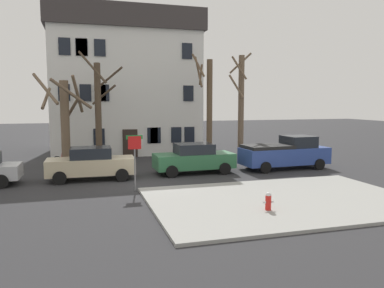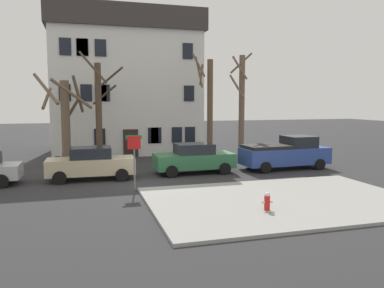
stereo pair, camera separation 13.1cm
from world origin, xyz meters
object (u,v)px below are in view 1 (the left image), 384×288
at_px(fire_hydrant, 268,201).
at_px(tree_bare_end, 241,104).
at_px(car_green_sedan, 194,158).
at_px(car_beige_sedan, 91,164).
at_px(pickup_truck_blue, 285,153).
at_px(street_sign_pole, 135,152).
at_px(bicycle_leaning, 65,161).
at_px(building_main, 124,83).
at_px(tree_bare_near, 64,118).
at_px(tree_bare_far, 208,106).
at_px(tree_bare_mid, 99,110).

bearing_deg(fire_hydrant, tree_bare_end, 70.58).
bearing_deg(car_green_sedan, car_beige_sedan, -177.25).
distance_m(car_green_sedan, pickup_truck_blue, 5.87).
distance_m(street_sign_pole, bicycle_leaning, 8.93).
bearing_deg(car_beige_sedan, building_main, 75.54).
bearing_deg(tree_bare_near, pickup_truck_blue, -19.48).
height_order(tree_bare_end, car_green_sedan, tree_bare_end).
bearing_deg(car_beige_sedan, car_green_sedan, 2.75).
distance_m(tree_bare_far, car_beige_sedan, 10.03).
relative_size(tree_bare_far, pickup_truck_blue, 1.36).
xyz_separation_m(tree_bare_mid, car_beige_sedan, (-0.70, -4.97, -2.73)).
distance_m(tree_bare_near, tree_bare_end, 12.59).
distance_m(tree_bare_far, bicycle_leaning, 10.35).
height_order(building_main, car_green_sedan, building_main).
distance_m(tree_bare_far, tree_bare_end, 2.96).
bearing_deg(fire_hydrant, tree_bare_far, 81.06).
relative_size(tree_bare_mid, car_beige_sedan, 1.59).
distance_m(building_main, fire_hydrant, 21.22).
bearing_deg(pickup_truck_blue, fire_hydrant, -123.44).
distance_m(tree_bare_far, street_sign_pole, 10.54).
bearing_deg(car_beige_sedan, fire_hydrant, -52.97).
distance_m(tree_bare_far, car_green_sedan, 5.99).
relative_size(car_beige_sedan, bicycle_leaning, 2.72).
relative_size(tree_bare_mid, bicycle_leaning, 4.33).
bearing_deg(car_beige_sedan, bicycle_leaning, 107.19).
bearing_deg(fire_hydrant, car_beige_sedan, 127.03).
distance_m(building_main, street_sign_pole, 15.94).
distance_m(car_beige_sedan, fire_hydrant, 10.29).
distance_m(pickup_truck_blue, bicycle_leaning, 14.02).
xyz_separation_m(car_beige_sedan, pickup_truck_blue, (11.68, 0.11, 0.11)).
relative_size(tree_bare_near, car_beige_sedan, 1.29).
distance_m(tree_bare_mid, fire_hydrant, 14.62).
xyz_separation_m(building_main, tree_bare_near, (-4.57, -7.37, -2.56)).
height_order(tree_bare_near, car_green_sedan, tree_bare_near).
xyz_separation_m(tree_bare_far, tree_bare_end, (2.84, 0.81, 0.17)).
height_order(building_main, fire_hydrant, building_main).
xyz_separation_m(tree_bare_mid, tree_bare_end, (10.39, 0.71, 0.42)).
height_order(fire_hydrant, bicycle_leaning, bicycle_leaning).
xyz_separation_m(tree_bare_far, pickup_truck_blue, (3.44, -4.76, -2.87)).
relative_size(building_main, bicycle_leaning, 7.07).
height_order(building_main, tree_bare_mid, building_main).
distance_m(building_main, tree_bare_near, 9.04).
relative_size(tree_bare_mid, fire_hydrant, 10.79).
relative_size(tree_bare_end, bicycle_leaning, 4.65).
height_order(tree_bare_near, bicycle_leaning, tree_bare_near).
bearing_deg(tree_bare_near, car_green_sedan, -31.66).
xyz_separation_m(tree_bare_near, tree_bare_mid, (2.14, 0.22, 0.44)).
distance_m(fire_hydrant, street_sign_pole, 6.67).
height_order(pickup_truck_blue, bicycle_leaning, pickup_truck_blue).
bearing_deg(street_sign_pole, pickup_truck_blue, 19.18).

